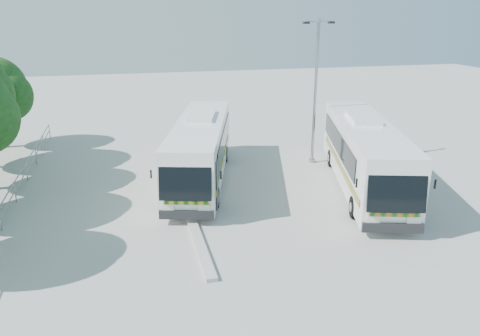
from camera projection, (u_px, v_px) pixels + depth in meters
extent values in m
plane|color=#A8A8A3|center=(237.00, 206.00, 21.60)|extent=(100.00, 100.00, 0.00)
cube|color=#B2B2AD|center=(182.00, 194.00, 22.89)|extent=(0.40, 16.00, 0.15)
cylinder|color=gray|center=(18.00, 176.00, 22.69)|extent=(0.06, 22.00, 0.06)
cylinder|color=gray|center=(19.00, 184.00, 22.82)|extent=(0.06, 22.00, 0.06)
cylinder|color=gray|center=(48.00, 135.00, 32.03)|extent=(0.06, 0.06, 1.00)
cylinder|color=#382314|center=(0.00, 127.00, 30.49)|extent=(0.36, 0.36, 2.77)
sphere|color=#1D360E|center=(6.00, 96.00, 29.53)|extent=(3.28, 3.28, 3.28)
cube|color=white|center=(201.00, 148.00, 24.46)|extent=(5.31, 11.51, 2.87)
cube|color=black|center=(185.00, 179.00, 18.97)|extent=(2.20, 1.00, 1.83)
cube|color=black|center=(179.00, 138.00, 24.92)|extent=(2.48, 8.72, 1.04)
cube|color=black|center=(224.00, 139.00, 24.85)|extent=(2.48, 8.72, 1.04)
cube|color=#104F0B|center=(177.00, 159.00, 24.40)|extent=(2.66, 9.44, 0.26)
cylinder|color=black|center=(170.00, 197.00, 21.43)|extent=(0.53, 0.98, 0.94)
cylinder|color=black|center=(216.00, 198.00, 21.37)|extent=(0.53, 0.98, 0.94)
cylinder|color=black|center=(189.00, 154.00, 27.94)|extent=(0.53, 0.98, 0.94)
cylinder|color=black|center=(225.00, 154.00, 27.88)|extent=(0.53, 0.98, 0.94)
cube|color=white|center=(364.00, 153.00, 23.42)|extent=(5.65, 11.90, 2.97)
cube|color=black|center=(397.00, 188.00, 17.75)|extent=(2.27, 1.06, 1.89)
cube|color=black|center=(338.00, 142.00, 23.91)|extent=(2.69, 8.98, 1.07)
cube|color=black|center=(387.00, 143.00, 23.81)|extent=(2.69, 8.98, 1.07)
cube|color=#0D5D1D|center=(339.00, 165.00, 23.38)|extent=(2.90, 9.72, 0.27)
cylinder|color=black|center=(354.00, 207.00, 20.30)|extent=(0.56, 1.02, 0.97)
cylinder|color=black|center=(406.00, 208.00, 20.21)|extent=(0.56, 1.02, 0.97)
cylinder|color=black|center=(331.00, 158.00, 27.03)|extent=(0.56, 1.02, 0.97)
cylinder|color=black|center=(370.00, 159.00, 26.94)|extent=(0.56, 1.02, 0.97)
cylinder|color=#95979D|center=(315.00, 93.00, 26.58)|extent=(0.19, 0.19, 8.23)
cylinder|color=#95979D|center=(319.00, 22.00, 25.33)|extent=(1.63, 0.41, 0.08)
cube|color=black|center=(306.00, 23.00, 25.01)|extent=(0.39, 0.25, 0.12)
cube|color=black|center=(331.00, 22.00, 25.68)|extent=(0.39, 0.25, 0.12)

